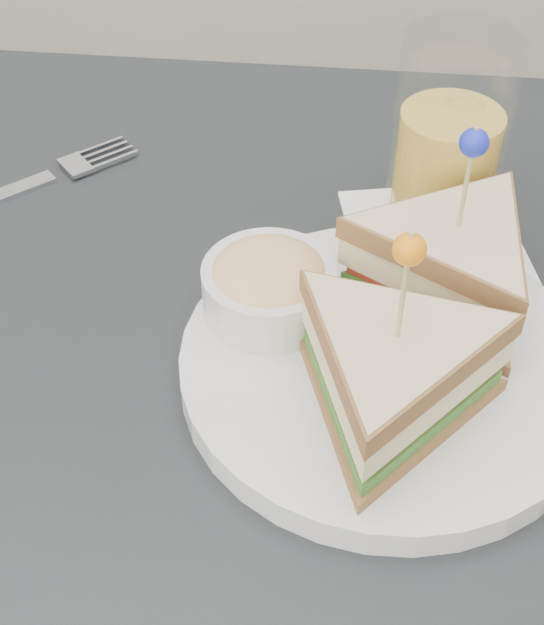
{
  "coord_description": "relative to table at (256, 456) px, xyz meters",
  "views": [
    {
      "loc": [
        0.05,
        -0.35,
        1.15
      ],
      "look_at": [
        0.01,
        0.01,
        0.8
      ],
      "focal_mm": 50.0,
      "sensor_mm": 36.0,
      "label": 1
    }
  ],
  "objects": [
    {
      "name": "plate_meal",
      "position": [
        0.08,
        0.02,
        0.12
      ],
      "size": [
        0.32,
        0.32,
        0.15
      ],
      "rotation": [
        0.0,
        0.0,
        0.33
      ],
      "color": "silver",
      "rests_on": "table"
    },
    {
      "name": "table",
      "position": [
        0.0,
        0.0,
        0.0
      ],
      "size": [
        0.8,
        0.8,
        0.75
      ],
      "color": "black",
      "rests_on": "ground"
    },
    {
      "name": "drink_set",
      "position": [
        0.11,
        0.15,
        0.14
      ],
      "size": [
        0.14,
        0.14,
        0.15
      ],
      "rotation": [
        0.0,
        0.0,
        0.22
      ],
      "color": "white",
      "rests_on": "table"
    },
    {
      "name": "cutlery_fork",
      "position": [
        -0.2,
        0.18,
        0.08
      ],
      "size": [
        0.16,
        0.15,
        0.01
      ],
      "rotation": [
        0.0,
        0.0,
        -0.83
      ],
      "color": "silver",
      "rests_on": "table"
    }
  ]
}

